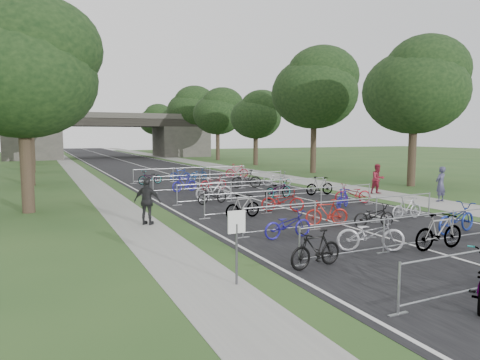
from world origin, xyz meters
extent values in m
cube|color=black|center=(0.00, 50.00, 0.01)|extent=(11.00, 140.00, 0.01)
cube|color=gray|center=(8.00, 50.00, 0.01)|extent=(3.00, 140.00, 0.01)
cube|color=gray|center=(-7.50, 50.00, 0.01)|extent=(2.00, 140.00, 0.01)
cube|color=silver|center=(0.00, 50.00, 0.00)|extent=(0.12, 140.00, 0.00)
cube|color=#3F3D38|center=(-11.50, 65.00, 2.50)|extent=(8.00, 8.00, 5.00)
cube|color=#3F3D38|center=(11.50, 65.00, 2.50)|extent=(8.00, 8.00, 5.00)
cube|color=black|center=(0.00, 65.00, 5.60)|extent=(30.00, 8.00, 1.20)
cube|color=#3F3D38|center=(0.00, 61.20, 6.60)|extent=(30.00, 0.40, 0.90)
cube|color=#3F3D38|center=(0.00, 68.80, 6.60)|extent=(30.00, 0.40, 0.90)
cylinder|color=#4C4C51|center=(-6.80, 3.00, 0.75)|extent=(0.06, 0.06, 1.50)
cube|color=white|center=(-6.80, 3.00, 1.55)|extent=(0.45, 0.04, 0.55)
cylinder|color=#33261C|center=(-11.50, 16.00, 2.10)|extent=(0.56, 0.56, 4.20)
ellipsoid|color=black|center=(-11.50, 16.00, 6.22)|extent=(6.72, 6.72, 5.51)
sphere|color=black|center=(-10.90, 15.50, 7.56)|extent=(5.38, 5.38, 5.38)
sphere|color=black|center=(-12.00, 16.50, 5.38)|extent=(4.37, 4.37, 4.37)
cylinder|color=#33261C|center=(13.00, 16.00, 2.24)|extent=(0.56, 0.56, 4.48)
ellipsoid|color=black|center=(13.00, 16.00, 6.63)|extent=(7.17, 7.17, 5.88)
sphere|color=black|center=(13.60, 15.50, 8.06)|extent=(5.73, 5.73, 5.73)
sphere|color=black|center=(12.50, 16.50, 5.73)|extent=(4.66, 4.66, 4.66)
cylinder|color=#33261C|center=(-11.50, 28.00, 2.36)|extent=(0.56, 0.56, 4.72)
ellipsoid|color=black|center=(-11.50, 28.00, 6.99)|extent=(7.56, 7.56, 6.20)
sphere|color=black|center=(-10.90, 27.50, 8.50)|extent=(6.05, 6.05, 6.05)
sphere|color=black|center=(-12.00, 28.50, 6.05)|extent=(4.91, 4.91, 4.91)
cylinder|color=#33261C|center=(13.00, 28.00, 2.55)|extent=(0.56, 0.56, 5.11)
ellipsoid|color=black|center=(13.00, 28.00, 7.56)|extent=(8.18, 8.18, 6.70)
sphere|color=black|center=(13.60, 27.50, 9.20)|extent=(6.54, 6.54, 6.54)
sphere|color=black|center=(12.50, 28.50, 6.54)|extent=(5.31, 5.31, 5.31)
cylinder|color=#33261C|center=(-11.50, 40.00, 2.62)|extent=(0.56, 0.56, 5.25)
ellipsoid|color=black|center=(-11.50, 40.00, 7.77)|extent=(8.40, 8.40, 6.89)
sphere|color=black|center=(-10.90, 39.50, 9.45)|extent=(6.72, 6.72, 6.72)
sphere|color=black|center=(-12.00, 40.50, 6.72)|extent=(5.46, 5.46, 5.46)
cylinder|color=#33261C|center=(13.00, 40.00, 1.92)|extent=(0.56, 0.56, 3.85)
ellipsoid|color=black|center=(13.00, 40.00, 5.70)|extent=(6.16, 6.16, 5.05)
sphere|color=black|center=(13.60, 39.50, 6.93)|extent=(4.93, 4.93, 4.93)
sphere|color=black|center=(12.50, 40.50, 4.93)|extent=(4.00, 4.00, 4.00)
cylinder|color=#33261C|center=(-11.50, 52.00, 2.10)|extent=(0.56, 0.56, 4.20)
ellipsoid|color=black|center=(-11.50, 52.00, 6.22)|extent=(6.72, 6.72, 5.51)
sphere|color=black|center=(-10.90, 51.50, 7.56)|extent=(5.38, 5.38, 5.38)
sphere|color=black|center=(-12.00, 52.50, 5.38)|extent=(4.37, 4.37, 4.37)
cylinder|color=#33261C|center=(13.00, 52.00, 2.24)|extent=(0.56, 0.56, 4.48)
ellipsoid|color=black|center=(13.00, 52.00, 6.63)|extent=(7.17, 7.17, 5.88)
sphere|color=black|center=(13.60, 51.50, 8.06)|extent=(5.73, 5.73, 5.73)
sphere|color=black|center=(12.50, 52.50, 5.73)|extent=(4.66, 4.66, 4.66)
cylinder|color=#33261C|center=(-11.50, 64.00, 2.36)|extent=(0.56, 0.56, 4.72)
ellipsoid|color=black|center=(-11.50, 64.00, 6.99)|extent=(7.56, 7.56, 6.20)
sphere|color=black|center=(-10.90, 63.50, 8.50)|extent=(6.05, 6.05, 6.05)
sphere|color=black|center=(-12.00, 64.50, 6.05)|extent=(4.91, 4.91, 4.91)
cylinder|color=#33261C|center=(13.00, 64.00, 2.55)|extent=(0.56, 0.56, 5.11)
ellipsoid|color=black|center=(13.00, 64.00, 7.56)|extent=(8.18, 8.18, 6.70)
sphere|color=black|center=(13.60, 63.50, 9.20)|extent=(6.54, 6.54, 6.54)
sphere|color=black|center=(12.50, 64.50, 6.54)|extent=(5.31, 5.31, 5.31)
cylinder|color=#33261C|center=(-11.50, 76.00, 2.62)|extent=(0.56, 0.56, 5.25)
ellipsoid|color=black|center=(-11.50, 76.00, 7.77)|extent=(8.40, 8.40, 6.89)
sphere|color=black|center=(-10.90, 75.50, 9.45)|extent=(6.72, 6.72, 6.72)
sphere|color=black|center=(-12.00, 76.50, 6.72)|extent=(5.46, 5.46, 5.46)
cylinder|color=#33261C|center=(13.00, 76.00, 1.92)|extent=(0.56, 0.56, 3.85)
ellipsoid|color=black|center=(13.00, 76.00, 5.70)|extent=(6.16, 6.16, 5.05)
sphere|color=black|center=(13.60, 75.50, 6.93)|extent=(4.93, 4.93, 4.93)
sphere|color=black|center=(12.50, 76.50, 4.93)|extent=(4.00, 4.00, 4.00)
cylinder|color=#33261C|center=(-11.50, 88.00, 2.10)|extent=(0.56, 0.56, 4.20)
ellipsoid|color=black|center=(-11.50, 88.00, 6.22)|extent=(6.72, 6.72, 5.51)
sphere|color=black|center=(-10.90, 87.50, 7.56)|extent=(5.38, 5.38, 5.38)
sphere|color=black|center=(-12.00, 88.50, 5.38)|extent=(4.37, 4.37, 4.37)
cylinder|color=#33261C|center=(13.00, 88.00, 2.24)|extent=(0.56, 0.56, 4.48)
ellipsoid|color=black|center=(13.00, 88.00, 6.63)|extent=(7.17, 7.17, 5.88)
sphere|color=black|center=(13.60, 87.50, 8.06)|extent=(5.73, 5.73, 5.73)
sphere|color=black|center=(12.50, 88.50, 5.73)|extent=(4.66, 4.66, 4.66)
cylinder|color=#93959A|center=(-4.60, 0.00, 0.55)|extent=(0.05, 0.05, 1.10)
cube|color=#93959A|center=(-4.60, 0.00, 0.01)|extent=(0.50, 0.08, 0.03)
cylinder|color=#93959A|center=(0.00, 3.60, 1.05)|extent=(9.20, 0.04, 0.04)
cylinder|color=#93959A|center=(0.00, 3.60, 0.18)|extent=(9.20, 0.04, 0.04)
cylinder|color=#93959A|center=(-4.60, 3.60, 0.55)|extent=(0.05, 0.05, 1.10)
cube|color=#93959A|center=(-4.60, 3.60, 0.01)|extent=(0.50, 0.08, 0.03)
cylinder|color=#93959A|center=(-1.53, 3.60, 0.55)|extent=(0.05, 0.05, 1.10)
cube|color=#93959A|center=(-1.53, 3.60, 0.01)|extent=(0.50, 0.08, 0.03)
cylinder|color=#93959A|center=(1.53, 3.60, 0.55)|extent=(0.05, 0.05, 1.10)
cube|color=#93959A|center=(1.53, 3.60, 0.01)|extent=(0.50, 0.08, 0.03)
cylinder|color=#93959A|center=(0.00, 7.20, 1.05)|extent=(9.20, 0.04, 0.04)
cylinder|color=#93959A|center=(0.00, 7.20, 0.18)|extent=(9.20, 0.04, 0.04)
cylinder|color=#93959A|center=(-4.60, 7.20, 0.55)|extent=(0.05, 0.05, 1.10)
cube|color=#93959A|center=(-4.60, 7.20, 0.01)|extent=(0.50, 0.08, 0.03)
cylinder|color=#93959A|center=(-1.53, 7.20, 0.55)|extent=(0.05, 0.05, 1.10)
cube|color=#93959A|center=(-1.53, 7.20, 0.01)|extent=(0.50, 0.08, 0.03)
cylinder|color=#93959A|center=(1.53, 7.20, 0.55)|extent=(0.05, 0.05, 1.10)
cube|color=#93959A|center=(1.53, 7.20, 0.01)|extent=(0.50, 0.08, 0.03)
cylinder|color=#93959A|center=(4.60, 7.20, 0.55)|extent=(0.05, 0.05, 1.10)
cube|color=#93959A|center=(4.60, 7.20, 0.01)|extent=(0.50, 0.08, 0.03)
cylinder|color=#93959A|center=(0.00, 11.00, 1.05)|extent=(9.20, 0.04, 0.04)
cylinder|color=#93959A|center=(0.00, 11.00, 0.18)|extent=(9.20, 0.04, 0.04)
cylinder|color=#93959A|center=(-4.60, 11.00, 0.55)|extent=(0.05, 0.05, 1.10)
cube|color=#93959A|center=(-4.60, 11.00, 0.01)|extent=(0.50, 0.08, 0.03)
cylinder|color=#93959A|center=(-1.53, 11.00, 0.55)|extent=(0.05, 0.05, 1.10)
cube|color=#93959A|center=(-1.53, 11.00, 0.01)|extent=(0.50, 0.08, 0.03)
cylinder|color=#93959A|center=(1.53, 11.00, 0.55)|extent=(0.05, 0.05, 1.10)
cube|color=#93959A|center=(1.53, 11.00, 0.01)|extent=(0.50, 0.08, 0.03)
cylinder|color=#93959A|center=(4.60, 11.00, 0.55)|extent=(0.05, 0.05, 1.10)
cube|color=#93959A|center=(4.60, 11.00, 0.01)|extent=(0.50, 0.08, 0.03)
cylinder|color=#93959A|center=(0.00, 15.00, 1.05)|extent=(9.20, 0.04, 0.04)
cylinder|color=#93959A|center=(0.00, 15.00, 0.18)|extent=(9.20, 0.04, 0.04)
cylinder|color=#93959A|center=(-4.60, 15.00, 0.55)|extent=(0.05, 0.05, 1.10)
cube|color=#93959A|center=(-4.60, 15.00, 0.01)|extent=(0.50, 0.08, 0.03)
cylinder|color=#93959A|center=(-1.53, 15.00, 0.55)|extent=(0.05, 0.05, 1.10)
cube|color=#93959A|center=(-1.53, 15.00, 0.01)|extent=(0.50, 0.08, 0.03)
cylinder|color=#93959A|center=(1.53, 15.00, 0.55)|extent=(0.05, 0.05, 1.10)
cube|color=#93959A|center=(1.53, 15.00, 0.01)|extent=(0.50, 0.08, 0.03)
cylinder|color=#93959A|center=(4.60, 15.00, 0.55)|extent=(0.05, 0.05, 1.10)
cube|color=#93959A|center=(4.60, 15.00, 0.01)|extent=(0.50, 0.08, 0.03)
cylinder|color=#93959A|center=(0.00, 20.00, 1.05)|extent=(9.20, 0.04, 0.04)
cylinder|color=#93959A|center=(0.00, 20.00, 0.18)|extent=(9.20, 0.04, 0.04)
cylinder|color=#93959A|center=(-4.60, 20.00, 0.55)|extent=(0.05, 0.05, 1.10)
cube|color=#93959A|center=(-4.60, 20.00, 0.01)|extent=(0.50, 0.08, 0.03)
cylinder|color=#93959A|center=(-1.53, 20.00, 0.55)|extent=(0.05, 0.05, 1.10)
cube|color=#93959A|center=(-1.53, 20.00, 0.01)|extent=(0.50, 0.08, 0.03)
cylinder|color=#93959A|center=(1.53, 20.00, 0.55)|extent=(0.05, 0.05, 1.10)
cube|color=#93959A|center=(1.53, 20.00, 0.01)|extent=(0.50, 0.08, 0.03)
cylinder|color=#93959A|center=(4.60, 20.00, 0.55)|extent=(0.05, 0.05, 1.10)
cube|color=#93959A|center=(4.60, 20.00, 0.01)|extent=(0.50, 0.08, 0.03)
cylinder|color=#93959A|center=(0.00, 26.00, 1.05)|extent=(9.20, 0.04, 0.04)
cylinder|color=#93959A|center=(0.00, 26.00, 0.18)|extent=(9.20, 0.04, 0.04)
cylinder|color=#93959A|center=(-4.60, 26.00, 0.55)|extent=(0.05, 0.05, 1.10)
cube|color=#93959A|center=(-4.60, 26.00, 0.01)|extent=(0.50, 0.08, 0.03)
cylinder|color=#93959A|center=(-1.53, 26.00, 0.55)|extent=(0.05, 0.05, 1.10)
cube|color=#93959A|center=(-1.53, 26.00, 0.01)|extent=(0.50, 0.08, 0.03)
cylinder|color=#93959A|center=(1.53, 26.00, 0.55)|extent=(0.05, 0.05, 1.10)
cube|color=#93959A|center=(1.53, 26.00, 0.01)|extent=(0.50, 0.08, 0.03)
cylinder|color=#93959A|center=(4.60, 26.00, 0.55)|extent=(0.05, 0.05, 1.10)
cube|color=#93959A|center=(4.60, 26.00, 0.01)|extent=(0.50, 0.08, 0.03)
imported|color=black|center=(-4.30, 3.25, 0.52)|extent=(1.77, 0.66, 1.04)
imported|color=#AFB0B7|center=(-1.79, 3.89, 0.55)|extent=(2.21, 1.58, 1.10)
imported|color=#93959A|center=(0.30, 3.12, 0.58)|extent=(1.96, 0.64, 1.17)
imported|color=navy|center=(2.84, 4.48, 0.56)|extent=(2.20, 0.98, 1.12)
imported|color=navy|center=(-3.20, 6.48, 0.49)|extent=(1.86, 0.65, 0.98)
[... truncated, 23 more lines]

